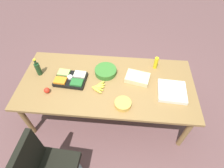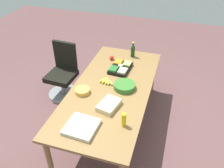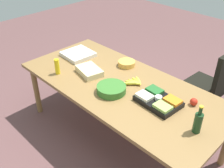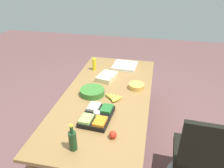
# 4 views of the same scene
# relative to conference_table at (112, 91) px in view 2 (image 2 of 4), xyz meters

# --- Properties ---
(ground_plane) EXTENTS (10.00, 10.00, 0.00)m
(ground_plane) POSITION_rel_conference_table_xyz_m (0.00, 0.00, -0.69)
(ground_plane) COLOR brown
(conference_table) EXTENTS (2.41, 1.11, 0.75)m
(conference_table) POSITION_rel_conference_table_xyz_m (0.00, 0.00, 0.00)
(conference_table) COLOR olive
(conference_table) RESTS_ON ground
(office_chair) EXTENTS (0.56, 0.56, 1.00)m
(office_chair) POSITION_rel_conference_table_xyz_m (-0.54, -1.10, -0.31)
(office_chair) COLOR gray
(office_chair) RESTS_ON ground
(banana_bunch) EXTENTS (0.19, 0.24, 0.04)m
(banana_bunch) POSITION_rel_conference_table_xyz_m (-0.10, -0.11, 0.09)
(banana_bunch) COLOR yellow
(banana_bunch) RESTS_ON conference_table
(veggie_tray) EXTENTS (0.44, 0.33, 0.09)m
(veggie_tray) POSITION_rel_conference_table_xyz_m (-0.50, -0.01, 0.10)
(veggie_tray) COLOR black
(veggie_tray) RESTS_ON conference_table
(wine_bottle) EXTENTS (0.08, 0.08, 0.28)m
(wine_bottle) POSITION_rel_conference_table_xyz_m (-0.98, 0.08, 0.17)
(wine_bottle) COLOR #1B3B1D
(wine_bottle) RESTS_ON conference_table
(sheet_cake) EXTENTS (0.36, 0.29, 0.07)m
(sheet_cake) POSITION_rel_conference_table_xyz_m (0.42, 0.09, 0.10)
(sheet_cake) COLOR beige
(sheet_cake) RESTS_ON conference_table
(pizza_box) EXTENTS (0.38, 0.38, 0.05)m
(pizza_box) POSITION_rel_conference_table_xyz_m (0.87, -0.10, 0.09)
(pizza_box) COLOR silver
(pizza_box) RESTS_ON conference_table
(apple_red) EXTENTS (0.10, 0.10, 0.08)m
(apple_red) POSITION_rel_conference_table_xyz_m (-0.76, -0.24, 0.10)
(apple_red) COLOR red
(apple_red) RESTS_ON conference_table
(mustard_bottle) EXTENTS (0.06, 0.06, 0.19)m
(mustard_bottle) POSITION_rel_conference_table_xyz_m (0.68, 0.36, 0.16)
(mustard_bottle) COLOR yellow
(mustard_bottle) RESTS_ON conference_table
(salad_bowl) EXTENTS (0.37, 0.37, 0.08)m
(salad_bowl) POSITION_rel_conference_table_xyz_m (-0.04, 0.18, 0.10)
(salad_bowl) COLOR #37712A
(salad_bowl) RESTS_ON conference_table
(chip_bowl) EXTENTS (0.24, 0.24, 0.06)m
(chip_bowl) POSITION_rel_conference_table_xyz_m (0.24, -0.36, 0.10)
(chip_bowl) COLOR gold
(chip_bowl) RESTS_ON conference_table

